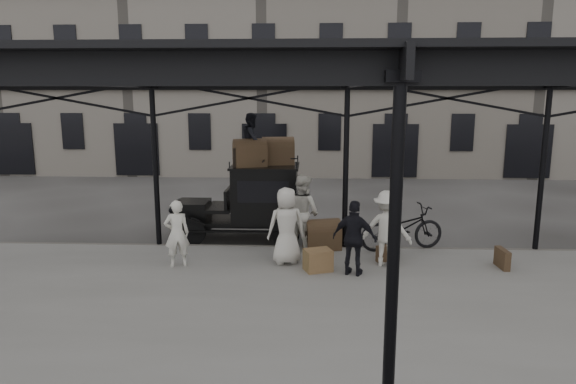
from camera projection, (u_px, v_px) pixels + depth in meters
name	position (u px, v px, depth m)	size (l,w,h in m)	color
ground	(349.00, 279.00, 11.75)	(120.00, 120.00, 0.00)	#383533
platform	(357.00, 312.00, 9.78)	(28.00, 8.00, 0.15)	slate
canopy	(362.00, 69.00, 9.19)	(22.50, 9.00, 4.74)	black
building_frontage	(328.00, 40.00, 28.07)	(64.00, 8.00, 14.00)	slate
taxi	(254.00, 199.00, 14.65)	(3.65, 1.55, 2.18)	black
porter_left	(177.00, 233.00, 12.01)	(0.58, 0.38, 1.59)	silver
porter_midleft	(303.00, 212.00, 13.35)	(0.96, 0.74, 1.97)	beige
porter_centre	(286.00, 226.00, 12.20)	(0.90, 0.59, 1.85)	beige
porter_official	(354.00, 238.00, 11.42)	(1.00, 0.42, 1.70)	black
porter_right	(387.00, 229.00, 12.02)	(1.17, 0.67, 1.81)	beige
bicycle	(402.00, 228.00, 13.31)	(0.78, 2.25, 1.18)	black
porter_roof	(252.00, 139.00, 14.23)	(0.71, 0.55, 1.46)	black
steamer_trunk_roof_near	(250.00, 155.00, 14.16)	(0.87, 0.53, 0.64)	#4D3423
steamer_trunk_roof_far	(278.00, 153.00, 14.57)	(0.89, 0.54, 0.65)	#4D3423
steamer_trunk_platform	(322.00, 237.00, 13.42)	(0.91, 0.56, 0.67)	#4D3423
wicker_hamper	(318.00, 260.00, 11.80)	(0.60, 0.45, 0.50)	#8D6441
suitcase_upright	(502.00, 258.00, 12.00)	(0.15, 0.60, 0.45)	#4D3423
suitcase_flat	(388.00, 253.00, 12.49)	(0.60, 0.15, 0.40)	#4D3423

